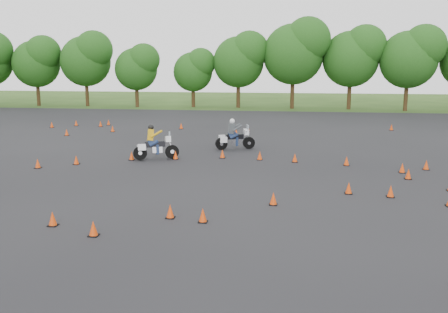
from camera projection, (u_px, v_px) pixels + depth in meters
ground at (209, 210)px, 17.75m from camera, size 140.00×140.00×0.00m
asphalt_pad at (230, 173)px, 23.59m from camera, size 62.00×62.00×0.00m
treeline at (276, 68)px, 50.57m from camera, size 86.98×32.29×10.56m
traffic_cones at (230, 170)px, 23.21m from camera, size 36.07×33.35×0.45m
rider_grey at (235, 134)px, 30.02m from camera, size 2.54×1.51×1.87m
rider_yellow at (156, 142)px, 26.76m from camera, size 2.57×1.66×1.90m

